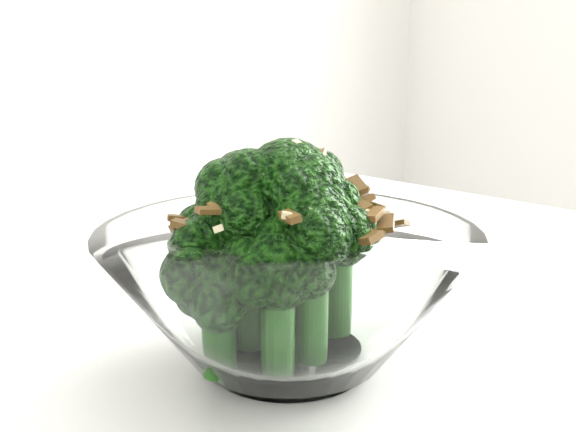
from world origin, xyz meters
TOP-DOWN VIEW (x-y plane):
  - table at (-0.03, 0.02)m, footprint 1.38×1.12m
  - broccoli_dish at (0.08, -0.10)m, footprint 0.25×0.25m

SIDE VIEW (x-z plane):
  - table at x=-0.03m, z-range 0.31..1.06m
  - broccoli_dish at x=0.08m, z-range 0.73..0.89m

